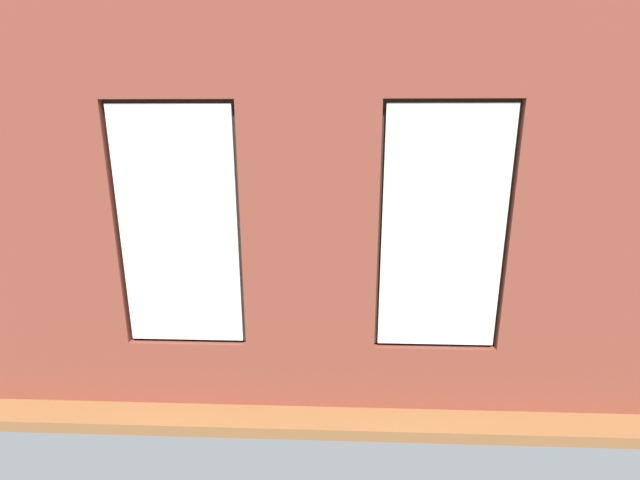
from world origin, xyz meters
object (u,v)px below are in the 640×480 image
Objects in this scene: cup_ceramic at (323,259)px; potted_plant_foreground_right at (176,216)px; tv_flatscreen at (122,225)px; table_plant_small at (346,251)px; papasan_chair at (296,241)px; remote_gray at (329,264)px; remote_silver at (297,264)px; couch_by_window at (271,333)px; remote_black at (313,260)px; potted_plant_corner_near_left at (483,222)px; potted_plant_corner_far_left at (608,312)px; media_console at (127,267)px; potted_plant_by_left_couch at (464,259)px; couch_left at (528,293)px; potted_plant_near_tv at (133,269)px; potted_plant_beside_window_right at (162,322)px; potted_plant_mid_room_small at (359,248)px; coffee_table at (323,266)px.

cup_ceramic is 3.11m from potted_plant_foreground_right.
tv_flatscreen is (3.04, -0.11, 0.47)m from cup_ceramic.
table_plant_small is 3.41m from tv_flatscreen.
papasan_chair is (-2.55, -1.02, -0.50)m from tv_flatscreen.
remote_silver is (0.47, 0.00, 0.00)m from remote_gray.
couch_by_window is 10.17× the size of remote_black.
potted_plant_corner_far_left is at bearing 89.75° from potted_plant_corner_near_left.
table_plant_small is 3.40m from media_console.
couch_by_window is at bearing 77.52° from cup_ceramic.
potted_plant_by_left_couch reaches higher than remote_black.
media_console is at bearing 79.16° from remote_silver.
cup_ceramic is 0.63× the size of remote_gray.
couch_left is 7.80× the size of table_plant_small.
potted_plant_near_tv is 0.72× the size of potted_plant_beside_window_right.
table_plant_small is (-0.34, -0.12, 0.09)m from cup_ceramic.
couch_by_window is at bearing 69.86° from potted_plant_mid_room_small.
coffee_table is 1.51× the size of potted_plant_near_tv.
remote_gray is 0.21× the size of potted_plant_near_tv.
potted_plant_beside_window_right reaches higher than potted_plant_by_left_couch.
remote_gray is at bearing 176.06° from tv_flatscreen.
potted_plant_foreground_right is at bearing 49.91° from remote_silver.
coffee_table is at bearing 19.96° from table_plant_small.
potted_plant_near_tv reaches higher than remote_black.
potted_plant_by_left_couch is 0.43× the size of potted_plant_beside_window_right.
couch_left reaches higher than table_plant_small.
potted_plant_corner_far_left is (-2.47, 2.31, 0.11)m from table_plant_small.
couch_by_window is at bearing 70.00° from table_plant_small.
remote_silver is 0.18× the size of media_console.
couch_left reaches higher than coffee_table.
couch_by_window is 2.06m from remote_gray.
media_console is at bearing -2.00° from cup_ceramic.
remote_black is at bearing -121.48° from potted_plant_beside_window_right.
remote_silver is 0.16× the size of papasan_chair.
potted_plant_by_left_couch is (-2.75, 0.56, -0.11)m from papasan_chair.
media_console is (5.70, -0.98, -0.05)m from couch_left.
potted_plant_foreground_right is at bearing 0.58° from potted_plant_corner_near_left.
coffee_table is 1.03× the size of potted_plant_corner_near_left.
potted_plant_corner_far_left is at bearing 127.63° from potted_plant_mid_room_small.
couch_left is at bearing 170.21° from media_console.
coffee_table is 2.33m from potted_plant_by_left_couch.
potted_plant_mid_room_small reaches higher than cup_ceramic.
potted_plant_near_tv is (3.06, 1.53, 0.12)m from potted_plant_mid_room_small.
table_plant_small is 0.24× the size of papasan_chair.
remote_gray is (-0.09, 0.11, 0.07)m from coffee_table.
table_plant_small is 0.24× the size of tv_flatscreen.
remote_silver is (0.37, 0.11, -0.04)m from cup_ceramic.
potted_plant_by_left_couch is 4.71m from potted_plant_beside_window_right.
potted_plant_foreground_right is at bearing -72.27° from potted_plant_beside_window_right.
potted_plant_near_tv is (5.32, 2.33, -0.16)m from potted_plant_corner_near_left.
remote_silver is 0.16× the size of tv_flatscreen.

